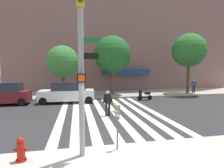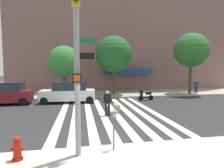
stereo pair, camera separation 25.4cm
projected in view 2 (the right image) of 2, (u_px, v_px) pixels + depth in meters
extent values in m
plane|color=#2B2B2D|center=(95.00, 112.00, 12.53)|extent=(160.00, 160.00, 0.00)
cube|color=#A69E93|center=(89.00, 94.00, 21.20)|extent=(80.00, 6.00, 0.15)
cube|color=silver|center=(62.00, 114.00, 12.13)|extent=(0.45, 11.10, 0.01)
cube|color=silver|center=(76.00, 113.00, 12.29)|extent=(0.45, 11.10, 0.01)
cube|color=silver|center=(89.00, 113.00, 12.45)|extent=(0.45, 11.10, 0.01)
cube|color=silver|center=(102.00, 112.00, 12.61)|extent=(0.45, 11.10, 0.01)
cube|color=silver|center=(114.00, 112.00, 12.76)|extent=(0.45, 11.10, 0.01)
cube|color=silver|center=(126.00, 111.00, 12.92)|extent=(0.45, 11.10, 0.01)
cube|color=silver|center=(138.00, 111.00, 13.08)|extent=(0.45, 11.10, 0.01)
cube|color=silver|center=(149.00, 110.00, 13.24)|extent=(0.45, 11.10, 0.01)
cube|color=#7D5A58|center=(117.00, 14.00, 32.30)|extent=(32.44, 16.67, 26.12)
cube|color=navy|center=(128.00, 72.00, 24.30)|extent=(6.52, 1.60, 0.70)
cylinder|color=gray|center=(77.00, 68.00, 5.72)|extent=(0.18, 0.18, 5.80)
cube|color=black|center=(77.00, 78.00, 5.55)|extent=(0.28, 0.18, 0.28)
cube|color=#E54C14|center=(77.00, 78.00, 5.45)|extent=(0.20, 0.01, 0.20)
cube|color=#19662D|center=(86.00, 40.00, 5.70)|extent=(0.60, 0.03, 0.18)
cube|color=black|center=(86.00, 56.00, 5.74)|extent=(0.56, 0.03, 0.20)
sphere|color=#0F3D19|center=(76.00, 0.00, 5.27)|extent=(0.16, 0.16, 0.16)
cylinder|color=maroon|center=(18.00, 159.00, 5.63)|extent=(0.32, 0.32, 0.06)
cylinder|color=maroon|center=(17.00, 150.00, 5.60)|extent=(0.24, 0.24, 0.55)
sphere|color=maroon|center=(17.00, 140.00, 5.58)|extent=(0.23, 0.23, 0.23)
cylinder|color=maroon|center=(11.00, 149.00, 5.57)|extent=(0.10, 0.09, 0.09)
cylinder|color=maroon|center=(23.00, 148.00, 5.63)|extent=(0.10, 0.09, 0.09)
cylinder|color=#515456|center=(114.00, 134.00, 6.34)|extent=(0.06, 0.06, 1.10)
cube|color=#515456|center=(114.00, 116.00, 6.29)|extent=(0.14, 0.10, 0.26)
cube|color=beige|center=(114.00, 116.00, 6.23)|extent=(0.09, 0.01, 0.12)
cube|color=maroon|center=(4.00, 96.00, 15.34)|extent=(4.51, 1.91, 0.93)
cube|color=#232833|center=(6.00, 87.00, 15.30)|extent=(2.76, 1.66, 0.76)
cylinder|color=black|center=(23.00, 102.00, 14.89)|extent=(0.66, 0.23, 0.66)
cylinder|color=black|center=(28.00, 99.00, 16.52)|extent=(0.66, 0.23, 0.66)
cube|color=silver|center=(68.00, 95.00, 16.29)|extent=(4.90, 1.98, 0.91)
cube|color=#232833|center=(70.00, 86.00, 16.25)|extent=(2.96, 1.70, 0.75)
cylinder|color=black|center=(44.00, 101.00, 15.22)|extent=(0.67, 0.24, 0.66)
cylinder|color=black|center=(48.00, 98.00, 16.86)|extent=(0.67, 0.24, 0.66)
cylinder|color=black|center=(89.00, 100.00, 15.77)|extent=(0.67, 0.24, 0.66)
cylinder|color=black|center=(89.00, 97.00, 17.41)|extent=(0.67, 0.24, 0.66)
cylinder|color=black|center=(141.00, 98.00, 17.21)|extent=(0.49, 0.19, 0.48)
cylinder|color=black|center=(151.00, 98.00, 17.63)|extent=(0.50, 0.23, 0.48)
cube|color=black|center=(146.00, 97.00, 17.44)|extent=(0.85, 0.47, 0.08)
cube|color=black|center=(149.00, 93.00, 17.50)|extent=(0.57, 0.40, 0.24)
cube|color=black|center=(141.00, 93.00, 17.19)|extent=(0.25, 0.31, 0.60)
cylinder|color=black|center=(141.00, 90.00, 17.16)|extent=(0.13, 0.50, 0.04)
cylinder|color=#4C3823|center=(65.00, 83.00, 19.22)|extent=(0.36, 0.36, 2.80)
sphere|color=#337533|center=(64.00, 62.00, 19.03)|extent=(3.39, 3.39, 3.39)
cylinder|color=#4C3823|center=(114.00, 79.00, 20.56)|extent=(0.26, 0.26, 3.46)
sphere|color=#1E5623|center=(114.00, 54.00, 20.33)|extent=(4.21, 4.21, 4.21)
cylinder|color=#4C3823|center=(190.00, 77.00, 21.20)|extent=(0.34, 0.34, 4.07)
sphere|color=#286628|center=(191.00, 50.00, 20.95)|extent=(3.99, 3.99, 3.99)
cylinder|color=black|center=(106.00, 110.00, 11.57)|extent=(0.18, 0.18, 0.82)
cylinder|color=black|center=(109.00, 109.00, 11.65)|extent=(0.18, 0.18, 0.82)
cube|color=black|center=(107.00, 99.00, 11.55)|extent=(0.42, 0.32, 0.60)
cylinder|color=black|center=(104.00, 99.00, 11.46)|extent=(0.24, 0.14, 0.57)
cylinder|color=black|center=(111.00, 98.00, 11.64)|extent=(0.24, 0.14, 0.57)
sphere|color=beige|center=(107.00, 93.00, 11.52)|extent=(0.26, 0.26, 0.22)
cylinder|color=tan|center=(117.00, 106.00, 12.53)|extent=(0.39, 0.67, 0.26)
sphere|color=tan|center=(115.00, 104.00, 12.89)|extent=(0.24, 0.24, 0.20)
cylinder|color=tan|center=(119.00, 106.00, 12.14)|extent=(0.09, 0.24, 0.16)
cylinder|color=tan|center=(115.00, 109.00, 12.73)|extent=(0.07, 0.07, 0.32)
cylinder|color=tan|center=(117.00, 109.00, 12.78)|extent=(0.07, 0.07, 0.32)
cylinder|color=tan|center=(117.00, 111.00, 12.32)|extent=(0.07, 0.07, 0.32)
cylinder|color=tan|center=(119.00, 111.00, 12.38)|extent=(0.07, 0.07, 0.32)
cylinder|color=black|center=(195.00, 89.00, 22.23)|extent=(0.20, 0.20, 0.82)
cylinder|color=black|center=(197.00, 89.00, 22.18)|extent=(0.20, 0.20, 0.82)
cube|color=navy|center=(196.00, 84.00, 22.15)|extent=(0.45, 0.38, 0.60)
cylinder|color=navy|center=(194.00, 83.00, 22.21)|extent=(0.24, 0.17, 0.57)
cylinder|color=navy|center=(198.00, 83.00, 22.09)|extent=(0.24, 0.17, 0.57)
sphere|color=beige|center=(196.00, 80.00, 22.12)|extent=(0.29, 0.29, 0.22)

